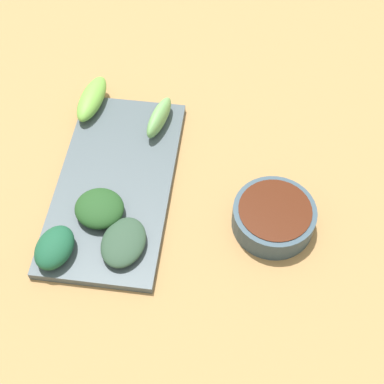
{
  "coord_description": "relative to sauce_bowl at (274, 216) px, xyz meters",
  "views": [
    {
      "loc": [
        -0.09,
        0.4,
        0.63
      ],
      "look_at": [
        -0.04,
        0.01,
        0.05
      ],
      "focal_mm": 51.97,
      "sensor_mm": 36.0,
      "label": 1
    }
  ],
  "objects": [
    {
      "name": "tabletop",
      "position": [
        0.14,
        -0.02,
        -0.03
      ],
      "size": [
        2.1,
        2.1,
        0.02
      ],
      "primitive_type": "cube",
      "color": "#A37747",
      "rests_on": "ground"
    },
    {
      "name": "sauce_bowl",
      "position": [
        0.0,
        0.0,
        0.0
      ],
      "size": [
        0.1,
        0.1,
        0.04
      ],
      "color": "#324553",
      "rests_on": "tabletop"
    },
    {
      "name": "serving_plate",
      "position": [
        0.21,
        -0.03,
        -0.01
      ],
      "size": [
        0.15,
        0.29,
        0.01
      ],
      "primitive_type": "cube",
      "color": "#434F56",
      "rests_on": "tabletop"
    },
    {
      "name": "broccoli_leafy_0",
      "position": [
        0.26,
        0.08,
        0.01
      ],
      "size": [
        0.05,
        0.07,
        0.03
      ],
      "primitive_type": "ellipsoid",
      "rotation": [
        0.0,
        0.0,
        -0.21
      ],
      "color": "#194E33",
      "rests_on": "serving_plate"
    },
    {
      "name": "broccoli_leafy_1",
      "position": [
        0.22,
        0.02,
        0.01
      ],
      "size": [
        0.07,
        0.07,
        0.03
      ],
      "primitive_type": "ellipsoid",
      "rotation": [
        0.0,
        0.0,
        -0.2
      ],
      "color": "#20461E",
      "rests_on": "serving_plate"
    },
    {
      "name": "broccoli_stalk_2",
      "position": [
        0.27,
        -0.16,
        0.01
      ],
      "size": [
        0.04,
        0.09,
        0.03
      ],
      "primitive_type": "ellipsoid",
      "rotation": [
        0.0,
        0.0,
        -0.12
      ],
      "color": "#6DA740",
      "rests_on": "serving_plate"
    },
    {
      "name": "broccoli_stalk_3",
      "position": [
        0.17,
        -0.14,
        0.01
      ],
      "size": [
        0.04,
        0.08,
        0.03
      ],
      "primitive_type": "ellipsoid",
      "rotation": [
        0.0,
        0.0,
        -0.23
      ],
      "color": "#6BA259",
      "rests_on": "serving_plate"
    },
    {
      "name": "broccoli_leafy_4",
      "position": [
        0.18,
        0.06,
        0.0
      ],
      "size": [
        0.06,
        0.08,
        0.02
      ],
      "primitive_type": "ellipsoid",
      "rotation": [
        0.0,
        0.0,
        -0.12
      ],
      "color": "#2C4533",
      "rests_on": "serving_plate"
    }
  ]
}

